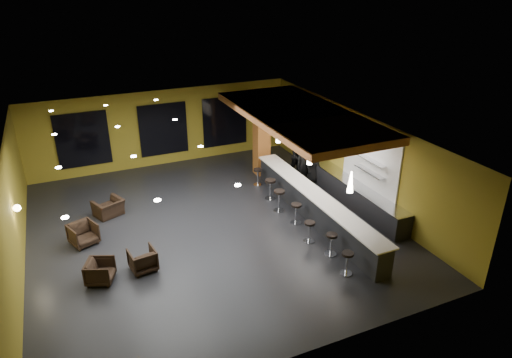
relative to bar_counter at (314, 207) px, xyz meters
name	(u,v)px	position (x,y,z in m)	size (l,w,h in m)	color
floor	(210,228)	(-3.65, 1.00, -0.55)	(12.00, 13.00, 0.10)	black
ceiling	(206,132)	(-3.65, 1.00, 3.05)	(12.00, 13.00, 0.10)	black
wall_back	(163,128)	(-3.65, 7.55, 1.25)	(12.00, 0.10, 3.50)	olive
wall_front	(303,297)	(-3.65, -5.55, 1.25)	(12.00, 0.10, 3.50)	olive
wall_left	(10,218)	(-9.70, 1.00, 1.25)	(0.10, 13.00, 3.50)	olive
wall_right	(356,156)	(2.40, 1.00, 1.25)	(0.10, 13.00, 3.50)	olive
wood_soffit	(299,115)	(0.35, 2.00, 2.86)	(3.60, 8.00, 0.28)	#A55E30
window_left	(83,140)	(-7.15, 7.44, 1.20)	(2.20, 0.06, 2.40)	black
window_center	(163,129)	(-3.65, 7.44, 1.20)	(2.20, 0.06, 2.40)	black
window_right	(225,121)	(-0.65, 7.44, 1.20)	(2.20, 0.06, 2.40)	black
tile_backsplash	(371,159)	(2.31, 0.00, 1.50)	(0.06, 3.20, 2.40)	white
bar_counter	(314,207)	(0.00, 0.00, 0.00)	(0.60, 8.00, 1.00)	black
bar_top	(315,194)	(0.00, 0.00, 0.52)	(0.78, 8.10, 0.05)	white
prep_counter	(352,193)	(2.00, 0.50, -0.07)	(0.70, 6.00, 0.86)	black
prep_top	(353,183)	(2.00, 0.50, 0.39)	(0.72, 6.00, 0.03)	silver
wall_shelf_lower	(370,172)	(2.17, -0.20, 1.10)	(0.30, 1.50, 0.03)	silver
wall_shelf_upper	(371,160)	(2.17, -0.20, 1.55)	(0.30, 1.50, 0.03)	silver
column	(262,136)	(0.00, 4.60, 1.25)	(0.60, 0.60, 3.50)	#985522
wall_sconce	(17,208)	(-9.53, 1.50, 1.30)	(0.22, 0.22, 0.22)	#FFE5B2
pendant_0	(351,182)	(0.00, -2.00, 1.85)	(0.20, 0.20, 0.70)	white
pendant_1	(310,155)	(0.00, 0.50, 1.85)	(0.20, 0.20, 0.70)	white
pendant_2	(278,134)	(0.00, 3.00, 1.85)	(0.20, 0.20, 0.70)	white
staff_a	(303,165)	(1.09, 2.82, 0.37)	(0.64, 0.42, 1.75)	black
staff_b	(299,156)	(1.38, 3.68, 0.42)	(0.90, 0.70, 1.84)	black
staff_c	(314,164)	(1.60, 2.80, 0.38)	(0.86, 0.56, 1.76)	black
armchair_a	(100,271)	(-7.57, -0.66, -0.15)	(0.74, 0.76, 0.69)	black
armchair_b	(143,260)	(-6.33, -0.58, -0.15)	(0.75, 0.77, 0.70)	black
armchair_c	(83,234)	(-7.83, 1.67, -0.12)	(0.80, 0.82, 0.75)	black
armchair_d	(109,208)	(-6.81, 3.34, -0.18)	(0.98, 0.86, 0.64)	black
bar_stool_0	(347,260)	(-0.81, -3.27, -0.02)	(0.38, 0.38, 0.74)	silver
bar_stool_1	(331,241)	(-0.68, -2.20, -0.02)	(0.38, 0.38, 0.75)	silver
bar_stool_2	(309,229)	(-0.92, -1.25, -0.02)	(0.38, 0.38, 0.74)	silver
bar_stool_3	(296,211)	(-0.74, 0.02, -0.01)	(0.39, 0.39, 0.77)	silver
bar_stool_4	(279,198)	(-0.88, 1.08, 0.05)	(0.43, 0.43, 0.85)	silver
bar_stool_5	(270,187)	(-0.75, 2.12, 0.04)	(0.43, 0.43, 0.84)	silver
bar_stool_6	(258,175)	(-0.67, 3.52, -0.03)	(0.37, 0.37, 0.73)	silver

